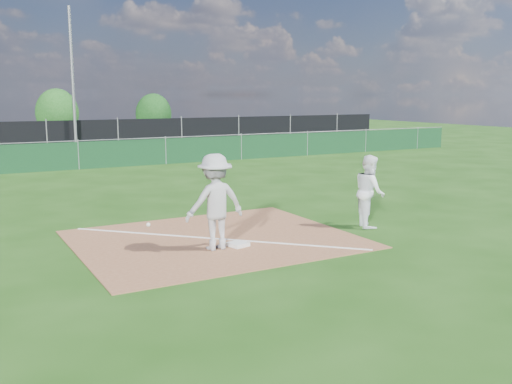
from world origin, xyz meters
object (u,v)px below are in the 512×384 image
(runner, at_px, (370,191))
(tree_right, at_px, (154,114))
(car_right, at_px, (102,134))
(tree_mid, at_px, (57,113))
(car_mid, at_px, (7,134))
(light_pole, at_px, (73,80))
(play_at_first, at_px, (215,202))
(first_base, at_px, (238,244))

(runner, relative_size, tree_right, 0.53)
(car_right, xyz_separation_m, tree_mid, (-1.38, 7.58, 1.20))
(car_mid, height_order, tree_right, tree_right)
(light_pole, xyz_separation_m, car_mid, (-3.03, 5.65, -3.22))
(play_at_first, xyz_separation_m, car_mid, (-1.19, 28.13, -0.24))
(light_pole, height_order, tree_mid, light_pole)
(car_right, xyz_separation_m, tree_right, (5.82, 6.77, 1.02))
(play_at_first, bearing_deg, car_right, 80.73)
(play_at_first, bearing_deg, car_mid, 92.42)
(play_at_first, distance_m, tree_right, 34.71)
(tree_right, bearing_deg, light_pole, -127.75)
(car_right, distance_m, tree_right, 8.98)
(play_at_first, height_order, car_mid, play_at_first)
(first_base, bearing_deg, light_pole, 86.62)
(light_pole, distance_m, runner, 22.73)
(light_pole, xyz_separation_m, car_right, (2.48, 3.95, -3.30))
(runner, height_order, car_right, runner)
(light_pole, distance_m, car_mid, 7.18)
(play_at_first, distance_m, runner, 4.21)
(car_right, bearing_deg, tree_mid, 20.26)
(car_right, relative_size, tree_mid, 1.28)
(play_at_first, bearing_deg, first_base, -4.42)
(car_mid, xyz_separation_m, car_right, (5.50, -1.71, -0.08))
(car_right, distance_m, tree_mid, 7.80)
(play_at_first, height_order, tree_mid, tree_mid)
(tree_right, bearing_deg, car_right, -130.69)
(play_at_first, xyz_separation_m, tree_right, (10.13, 33.19, 0.69))
(light_pole, xyz_separation_m, play_at_first, (-1.84, -22.48, -2.98))
(first_base, relative_size, tree_right, 0.11)
(first_base, xyz_separation_m, tree_mid, (2.43, 34.04, 1.84))
(light_pole, bearing_deg, first_base, -93.38)
(first_base, relative_size, play_at_first, 0.17)
(play_at_first, relative_size, car_mid, 0.48)
(first_base, distance_m, tree_mid, 34.18)
(first_base, bearing_deg, car_right, 81.82)
(first_base, relative_size, car_right, 0.08)
(runner, height_order, car_mid, runner)
(car_mid, relative_size, car_right, 0.99)
(first_base, height_order, play_at_first, play_at_first)
(first_base, xyz_separation_m, runner, (3.70, 0.13, 0.83))
(light_pole, distance_m, tree_mid, 11.77)
(car_right, bearing_deg, car_mid, 82.70)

